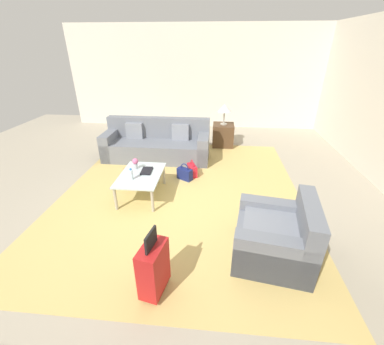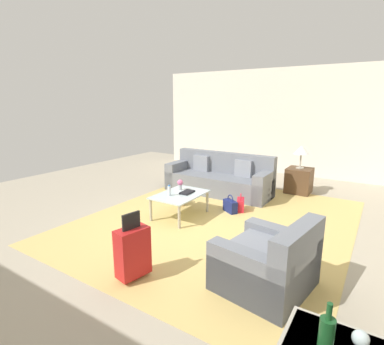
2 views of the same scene
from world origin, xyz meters
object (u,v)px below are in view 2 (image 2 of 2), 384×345
(coffee_table, at_px, (180,197))
(wine_glass_leftmost, at_px, (360,340))
(armchair, at_px, (270,266))
(suitcase_red, at_px, (133,251))
(side_table, at_px, (299,180))
(coffee_table_book, at_px, (187,192))
(handbag_red, at_px, (240,204))
(flower_vase, at_px, (180,184))
(handbag_navy, at_px, (230,206))
(handbag_tan, at_px, (180,198))
(couch, at_px, (220,179))
(water_bottle, at_px, (169,191))
(table_lamp, at_px, (301,151))
(wine_bottle_green, at_px, (326,339))

(coffee_table, distance_m, wine_glass_leftmost, 4.37)
(armchair, height_order, suitcase_red, armchair)
(armchair, xyz_separation_m, side_table, (-4.11, -0.67, 0.00))
(coffee_table_book, distance_m, wine_glass_leftmost, 4.39)
(coffee_table, distance_m, handbag_red, 1.26)
(coffee_table_book, distance_m, flower_vase, 0.27)
(suitcase_red, relative_size, handbag_navy, 2.37)
(suitcase_red, relative_size, handbag_tan, 2.37)
(couch, bearing_deg, water_bottle, 0.00)
(wine_glass_leftmost, bearing_deg, flower_vase, -134.75)
(water_bottle, distance_m, table_lamp, 3.43)
(wine_bottle_green, distance_m, handbag_navy, 4.53)
(couch, relative_size, coffee_table, 2.36)
(handbag_navy, height_order, handbag_red, same)
(coffee_table_book, height_order, suitcase_red, suitcase_red)
(side_table, relative_size, handbag_red, 1.66)
(side_table, distance_m, handbag_red, 2.02)
(water_bottle, relative_size, handbag_navy, 0.57)
(handbag_red, bearing_deg, coffee_table, -42.89)
(coffee_table_book, bearing_deg, wine_glass_leftmost, 41.33)
(coffee_table, height_order, water_bottle, water_bottle)
(coffee_table, bearing_deg, wine_bottle_green, 43.86)
(coffee_table, distance_m, flower_vase, 0.32)
(couch, distance_m, handbag_red, 1.31)
(table_lamp, relative_size, wine_bottle_green, 1.80)
(coffee_table, height_order, handbag_red, coffee_table)
(side_table, height_order, handbag_tan, side_table)
(couch, bearing_deg, wine_bottle_green, 32.14)
(suitcase_red, bearing_deg, wine_glass_leftmost, 67.28)
(coffee_table_book, relative_size, handbag_tan, 0.84)
(handbag_tan, bearing_deg, table_lamp, 139.64)
(handbag_navy, bearing_deg, coffee_table, -44.75)
(water_bottle, distance_m, wine_glass_leftmost, 4.29)
(side_table, xyz_separation_m, handbag_red, (1.90, -0.66, -0.17))
(flower_vase, xyz_separation_m, wine_glass_leftmost, (3.23, 3.26, 0.49))
(couch, xyz_separation_m, wine_glass_leftmost, (4.80, 3.21, 0.74))
(coffee_table, relative_size, handbag_navy, 2.96)
(couch, height_order, coffee_table_book, couch)
(table_lamp, bearing_deg, couch, -57.93)
(couch, xyz_separation_m, side_table, (-1.00, 1.60, -0.02))
(water_bottle, relative_size, wine_bottle_green, 0.68)
(water_bottle, distance_m, handbag_tan, 0.91)
(couch, height_order, handbag_tan, couch)
(handbag_navy, bearing_deg, side_table, 159.13)
(water_bottle, xyz_separation_m, side_table, (-3.00, 1.60, -0.24))
(coffee_table, relative_size, table_lamp, 1.96)
(coffee_table, distance_m, wine_bottle_green, 4.34)
(table_lamp, distance_m, suitcase_red, 4.91)
(coffee_table_book, bearing_deg, table_lamp, 149.36)
(wine_bottle_green, relative_size, handbag_tan, 0.84)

